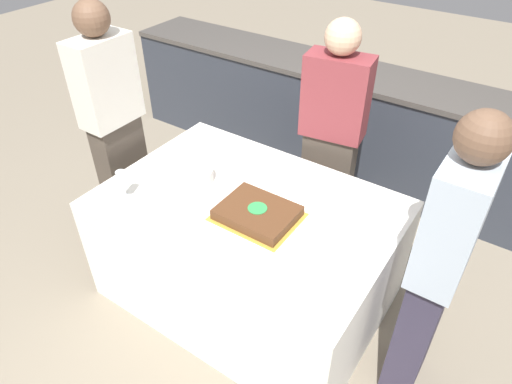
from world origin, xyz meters
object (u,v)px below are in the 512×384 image
at_px(person_cutting_cake, 331,137).
at_px(person_seated_right, 438,268).
at_px(cake, 257,213).
at_px(person_seated_left, 115,130).
at_px(plate_stack, 195,174).
at_px(wine_glass, 122,180).

xyz_separation_m(person_cutting_cake, person_seated_right, (0.92, -0.78, 0.02)).
xyz_separation_m(cake, person_seated_left, (-1.15, 0.07, 0.10)).
distance_m(plate_stack, person_cutting_cake, 0.92).
bearing_deg(wine_glass, person_seated_left, 141.42).
bearing_deg(wine_glass, person_seated_right, 12.06).
relative_size(person_cutting_cake, person_seated_right, 0.98).
bearing_deg(cake, wine_glass, -158.76).
relative_size(person_seated_left, person_seated_right, 1.04).
relative_size(plate_stack, person_seated_right, 0.14).
bearing_deg(person_seated_right, plate_stack, -90.19).
height_order(person_cutting_cake, person_seated_right, person_seated_right).
relative_size(wine_glass, person_seated_left, 0.11).
bearing_deg(plate_stack, person_seated_left, -179.60).
distance_m(person_seated_left, person_seated_right, 2.06).
bearing_deg(person_cutting_cake, person_seated_right, 131.09).
height_order(cake, plate_stack, plate_stack).
height_order(plate_stack, person_cutting_cake, person_cutting_cake).
distance_m(wine_glass, person_seated_right, 1.66).
bearing_deg(plate_stack, person_cutting_cake, 57.38).
xyz_separation_m(plate_stack, person_seated_right, (1.41, -0.00, 0.06)).
bearing_deg(wine_glass, cake, 21.24).
height_order(cake, person_seated_right, person_seated_right).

